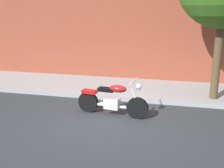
# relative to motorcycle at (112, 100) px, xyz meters

# --- Properties ---
(ground_plane) EXTENTS (60.00, 60.00, 0.00)m
(ground_plane) POSITION_rel_motorcycle_xyz_m (0.09, -0.37, -0.46)
(ground_plane) COLOR #303335
(sidewalk) EXTENTS (22.65, 2.74, 0.14)m
(sidewalk) POSITION_rel_motorcycle_xyz_m (0.09, 2.64, -0.39)
(sidewalk) COLOR #9D9D9D
(sidewalk) RESTS_ON ground
(motorcycle) EXTENTS (2.17, 0.71, 1.13)m
(motorcycle) POSITION_rel_motorcycle_xyz_m (0.00, 0.00, 0.00)
(motorcycle) COLOR black
(motorcycle) RESTS_ON ground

